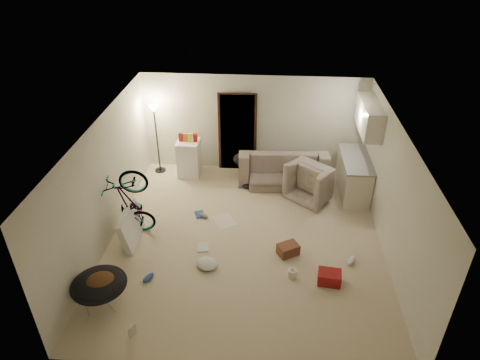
# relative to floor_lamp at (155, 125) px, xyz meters

# --- Properties ---
(floor) EXTENTS (5.50, 6.00, 0.02)m
(floor) POSITION_rel_floor_lamp_xyz_m (2.40, -2.65, -1.32)
(floor) COLOR beige
(floor) RESTS_ON ground
(ceiling) EXTENTS (5.50, 6.00, 0.02)m
(ceiling) POSITION_rel_floor_lamp_xyz_m (2.40, -2.65, 1.20)
(ceiling) COLOR white
(ceiling) RESTS_ON wall_back
(wall_back) EXTENTS (5.50, 0.02, 2.50)m
(wall_back) POSITION_rel_floor_lamp_xyz_m (2.40, 0.36, -0.06)
(wall_back) COLOR beige
(wall_back) RESTS_ON floor
(wall_front) EXTENTS (5.50, 0.02, 2.50)m
(wall_front) POSITION_rel_floor_lamp_xyz_m (2.40, -5.66, -0.06)
(wall_front) COLOR beige
(wall_front) RESTS_ON floor
(wall_left) EXTENTS (0.02, 6.00, 2.50)m
(wall_left) POSITION_rel_floor_lamp_xyz_m (-0.36, -2.65, -0.06)
(wall_left) COLOR beige
(wall_left) RESTS_ON floor
(wall_right) EXTENTS (0.02, 6.00, 2.50)m
(wall_right) POSITION_rel_floor_lamp_xyz_m (5.16, -2.65, -0.06)
(wall_right) COLOR beige
(wall_right) RESTS_ON floor
(doorway) EXTENTS (0.85, 0.10, 2.04)m
(doorway) POSITION_rel_floor_lamp_xyz_m (2.00, 0.32, -0.29)
(doorway) COLOR black
(doorway) RESTS_ON floor
(door_trim) EXTENTS (0.97, 0.04, 2.10)m
(door_trim) POSITION_rel_floor_lamp_xyz_m (2.00, 0.29, -0.29)
(door_trim) COLOR black
(door_trim) RESTS_ON floor
(floor_lamp) EXTENTS (0.28, 0.28, 1.81)m
(floor_lamp) POSITION_rel_floor_lamp_xyz_m (0.00, 0.00, 0.00)
(floor_lamp) COLOR black
(floor_lamp) RESTS_ON floor
(kitchen_counter) EXTENTS (0.60, 1.50, 0.88)m
(kitchen_counter) POSITION_rel_floor_lamp_xyz_m (4.83, -0.65, -0.87)
(kitchen_counter) COLOR beige
(kitchen_counter) RESTS_ON floor
(counter_top) EXTENTS (0.64, 1.54, 0.04)m
(counter_top) POSITION_rel_floor_lamp_xyz_m (4.83, -0.65, -0.41)
(counter_top) COLOR gray
(counter_top) RESTS_ON kitchen_counter
(kitchen_uppers) EXTENTS (0.38, 1.40, 0.65)m
(kitchen_uppers) POSITION_rel_floor_lamp_xyz_m (4.96, -0.65, 0.64)
(kitchen_uppers) COLOR beige
(kitchen_uppers) RESTS_ON wall_right
(sofa) EXTENTS (2.21, 0.98, 0.63)m
(sofa) POSITION_rel_floor_lamp_xyz_m (3.16, -0.20, -0.99)
(sofa) COLOR #3C443C
(sofa) RESTS_ON floor
(armchair) EXTENTS (1.34, 1.33, 0.66)m
(armchair) POSITION_rel_floor_lamp_xyz_m (3.96, -0.81, -0.98)
(armchair) COLOR #3C443C
(armchair) RESTS_ON floor
(bicycle) EXTENTS (1.71, 0.87, 0.96)m
(bicycle) POSITION_rel_floor_lamp_xyz_m (0.10, -2.64, -0.87)
(bicycle) COLOR black
(bicycle) RESTS_ON floor
(book_asset) EXTENTS (0.26, 0.24, 0.02)m
(book_asset) POSITION_rel_floor_lamp_xyz_m (0.75, -5.20, -1.30)
(book_asset) COLOR maroon
(book_asset) RESTS_ON floor
(mini_fridge) EXTENTS (0.55, 0.55, 0.93)m
(mini_fridge) POSITION_rel_floor_lamp_xyz_m (0.80, -0.10, -0.84)
(mini_fridge) COLOR white
(mini_fridge) RESTS_ON floor
(snack_box_0) EXTENTS (0.10, 0.07, 0.30)m
(snack_box_0) POSITION_rel_floor_lamp_xyz_m (0.63, -0.10, -0.31)
(snack_box_0) COLOR maroon
(snack_box_0) RESTS_ON mini_fridge
(snack_box_1) EXTENTS (0.11, 0.08, 0.30)m
(snack_box_1) POSITION_rel_floor_lamp_xyz_m (0.75, -0.10, -0.31)
(snack_box_1) COLOR orange
(snack_box_1) RESTS_ON mini_fridge
(snack_box_2) EXTENTS (0.11, 0.08, 0.30)m
(snack_box_2) POSITION_rel_floor_lamp_xyz_m (0.87, -0.10, -0.31)
(snack_box_2) COLOR yellow
(snack_box_2) RESTS_ON mini_fridge
(snack_box_3) EXTENTS (0.10, 0.08, 0.30)m
(snack_box_3) POSITION_rel_floor_lamp_xyz_m (0.99, -0.10, -0.31)
(snack_box_3) COLOR maroon
(snack_box_3) RESTS_ON mini_fridge
(saucer_chair) EXTENTS (0.92, 0.92, 0.66)m
(saucer_chair) POSITION_rel_floor_lamp_xyz_m (0.10, -4.55, -0.92)
(saucer_chair) COLOR silver
(saucer_chair) RESTS_ON floor
(hoodie) EXTENTS (0.61, 0.58, 0.22)m
(hoodie) POSITION_rel_floor_lamp_xyz_m (0.15, -4.58, -0.72)
(hoodie) COLOR #53321C
(hoodie) RESTS_ON saucer_chair
(sofa_drape) EXTENTS (0.61, 0.52, 0.28)m
(sofa_drape) POSITION_rel_floor_lamp_xyz_m (2.21, -0.20, -0.77)
(sofa_drape) COLOR black
(sofa_drape) RESTS_ON sofa
(tv_box) EXTENTS (0.30, 1.05, 0.70)m
(tv_box) POSITION_rel_floor_lamp_xyz_m (0.10, -2.81, -0.96)
(tv_box) COLOR silver
(tv_box) RESTS_ON floor
(drink_case_a) EXTENTS (0.48, 0.43, 0.22)m
(drink_case_a) POSITION_rel_floor_lamp_xyz_m (3.26, -3.01, -1.20)
(drink_case_a) COLOR brown
(drink_case_a) RESTS_ON floor
(drink_case_b) EXTENTS (0.44, 0.34, 0.24)m
(drink_case_b) POSITION_rel_floor_lamp_xyz_m (3.99, -3.73, -1.19)
(drink_case_b) COLOR maroon
(drink_case_b) RESTS_ON floor
(juicer) EXTENTS (0.17, 0.17, 0.25)m
(juicer) POSITION_rel_floor_lamp_xyz_m (3.33, -3.64, -1.21)
(juicer) COLOR silver
(juicer) RESTS_ON floor
(newspaper) EXTENTS (0.61, 0.65, 0.01)m
(newspaper) POSITION_rel_floor_lamp_xyz_m (1.90, -2.04, -1.30)
(newspaper) COLOR silver
(newspaper) RESTS_ON floor
(book_blue) EXTENTS (0.28, 0.32, 0.03)m
(book_blue) POSITION_rel_floor_lamp_xyz_m (1.33, -1.86, -1.29)
(book_blue) COLOR #294494
(book_blue) RESTS_ON floor
(book_white) EXTENTS (0.25, 0.31, 0.03)m
(book_white) POSITION_rel_floor_lamp_xyz_m (1.57, -2.96, -1.29)
(book_white) COLOR silver
(book_white) RESTS_ON floor
(shoe_0) EXTENTS (0.24, 0.10, 0.09)m
(shoe_0) POSITION_rel_floor_lamp_xyz_m (2.84, -0.10, -1.26)
(shoe_0) COLOR #294494
(shoe_0) RESTS_ON floor
(shoe_1) EXTENTS (0.26, 0.21, 0.09)m
(shoe_1) POSITION_rel_floor_lamp_xyz_m (1.43, -1.94, -1.26)
(shoe_1) COLOR slate
(shoe_1) RESTS_ON floor
(shoe_2) EXTENTS (0.22, 0.29, 0.10)m
(shoe_2) POSITION_rel_floor_lamp_xyz_m (0.71, -3.91, -1.26)
(shoe_2) COLOR #294494
(shoe_2) RESTS_ON floor
(shoe_4) EXTENTS (0.24, 0.32, 0.11)m
(shoe_4) POSITION_rel_floor_lamp_xyz_m (4.47, -3.16, -1.25)
(shoe_4) COLOR white
(shoe_4) RESTS_ON floor
(clothes_lump_b) EXTENTS (0.63, 0.59, 0.15)m
(clothes_lump_b) POSITION_rel_floor_lamp_xyz_m (2.41, -0.58, -1.23)
(clothes_lump_b) COLOR black
(clothes_lump_b) RESTS_ON floor
(clothes_lump_c) EXTENTS (0.53, 0.50, 0.13)m
(clothes_lump_c) POSITION_rel_floor_lamp_xyz_m (1.73, -3.48, -1.24)
(clothes_lump_c) COLOR silver
(clothes_lump_c) RESTS_ON floor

